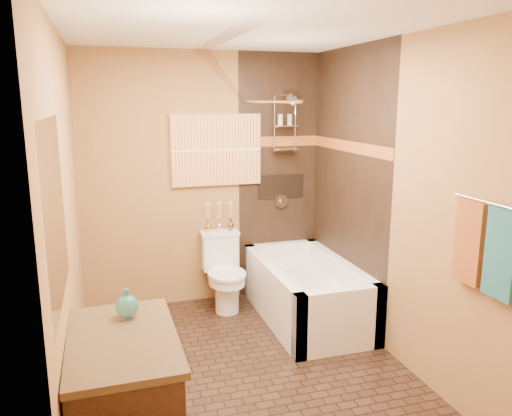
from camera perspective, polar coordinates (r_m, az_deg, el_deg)
name	(u,v)px	position (r m, az deg, el deg)	size (l,w,h in m)	color
floor	(247,371)	(4.02, -1.06, -18.09)	(3.00, 3.00, 0.00)	black
wall_left	(67,224)	(3.44, -20.76, -1.68)	(0.02, 3.00, 2.50)	olive
wall_right	(393,202)	(4.05, 15.42, 0.68)	(0.02, 3.00, 2.50)	olive
wall_back	(205,180)	(4.99, -5.89, 3.17)	(2.40, 0.02, 2.50)	olive
wall_front	(341,284)	(2.21, 9.74, -8.54)	(2.40, 0.02, 2.50)	olive
ceiling	(245,27)	(3.51, -1.23, 19.94)	(3.00, 3.00, 0.00)	silver
alcove_tile_back	(278,177)	(5.19, 2.58, 3.55)	(0.85, 0.01, 2.50)	black
alcove_tile_right	(347,187)	(4.68, 10.41, 2.43)	(0.01, 1.50, 2.50)	black
mosaic_band_back	(279,141)	(5.13, 2.66, 7.62)	(0.85, 0.01, 0.10)	brown
mosaic_band_right	(348,146)	(4.63, 10.47, 6.94)	(0.01, 1.50, 0.10)	brown
alcove_niche	(281,187)	(5.20, 2.85, 2.47)	(0.50, 0.01, 0.25)	black
shower_fixtures	(285,137)	(5.05, 3.32, 8.06)	(0.24, 0.33, 1.16)	silver
curtain_rod	(267,101)	(4.31, 1.24, 12.09)	(0.03, 0.03, 1.55)	silver
towel_bar	(488,203)	(3.16, 25.02, 0.52)	(0.02, 0.02, 0.55)	silver
towel_teal	(502,254)	(3.14, 26.29, -4.77)	(0.05, 0.22, 0.52)	#1D5161
towel_rust	(470,242)	(3.32, 23.25, -3.60)	(0.05, 0.22, 0.52)	brown
sunset_painting	(216,150)	(4.96, -4.55, 6.62)	(0.90, 0.04, 0.70)	#C86A2F
vanity_mirror	(55,213)	(2.58, -21.94, -0.49)	(0.01, 1.00, 0.90)	white
bathtub	(306,296)	(4.80, 5.75, -9.98)	(0.80, 1.50, 0.55)	white
toilet	(224,271)	(4.97, -3.68, -7.24)	(0.38, 0.56, 0.74)	white
vanity	(125,406)	(2.99, -14.78, -21.03)	(0.57, 0.92, 0.81)	black
teal_bottle	(127,303)	(2.98, -14.55, -10.48)	(0.13, 0.13, 0.21)	#287874
bud_vases	(219,216)	(4.98, -4.21, -0.91)	(0.29, 0.06, 0.29)	gold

